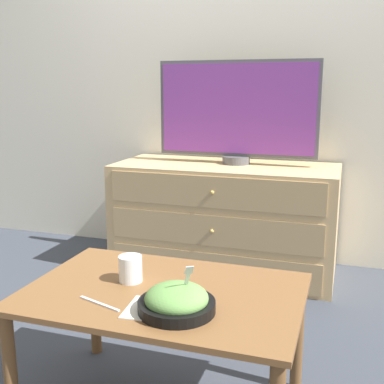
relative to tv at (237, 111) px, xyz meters
The scene contains 9 objects.
ground_plane 1.03m from the tv, 98.99° to the left, with size 12.00×12.00×0.00m, color #383D47.
wall_back 0.42m from the tv, 98.21° to the left, with size 12.00×0.05×2.60m.
dresser 0.66m from the tv, 130.27° to the right, with size 1.35×0.60×0.68m.
tv is the anchor object (origin of this frame).
coffee_table 1.58m from the tv, 86.38° to the right, with size 0.93×0.62×0.46m.
takeout_bowl 1.68m from the tv, 83.23° to the right, with size 0.24×0.24×0.16m.
drink_cup 1.51m from the tv, 91.88° to the right, with size 0.08×0.08×0.09m.
napkin 1.70m from the tv, 85.98° to the right, with size 0.17×0.17×0.00m.
knife 1.71m from the tv, 92.13° to the right, with size 0.17×0.06×0.01m.
Camera 1 is at (0.70, -3.14, 1.14)m, focal length 45.00 mm.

